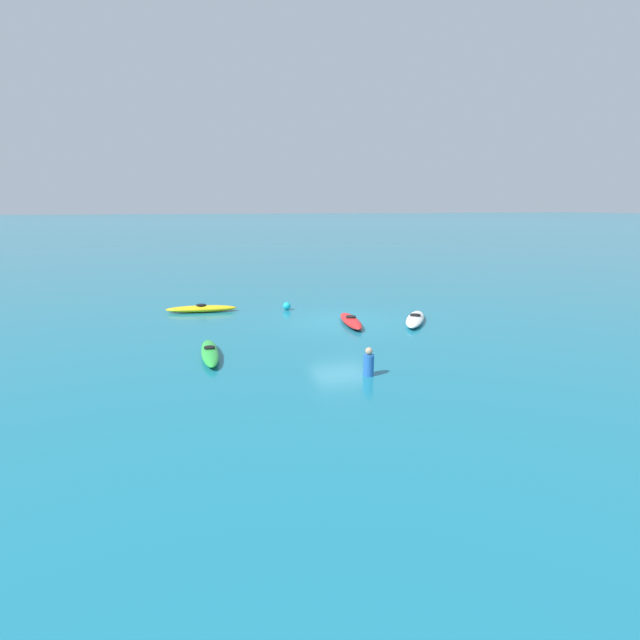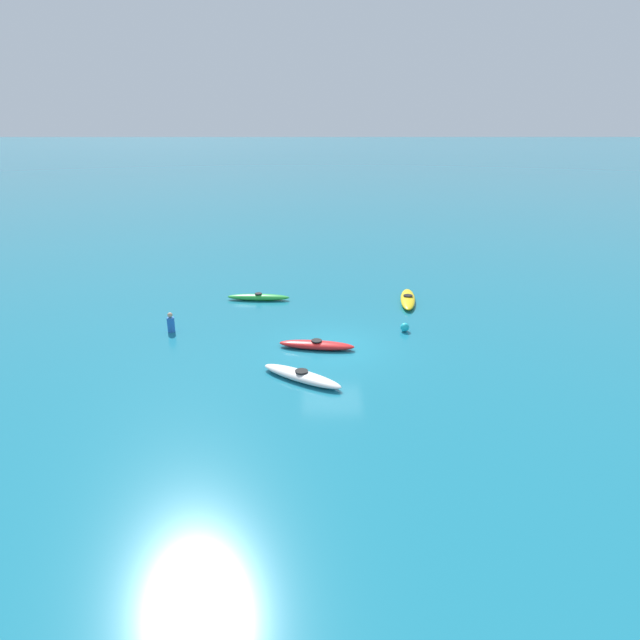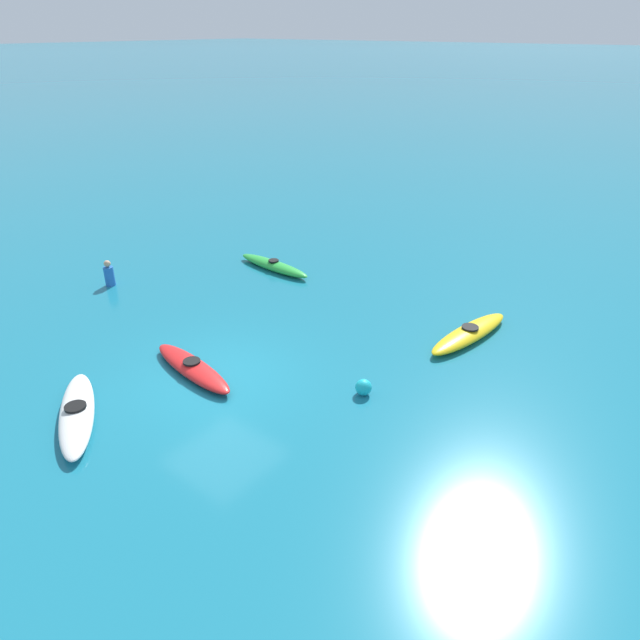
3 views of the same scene
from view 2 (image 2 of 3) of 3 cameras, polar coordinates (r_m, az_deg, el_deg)
name	(u,v)px [view 2 (image 2 of 3)]	position (r m, az deg, el deg)	size (l,w,h in m)	color
ground_plane	(332,346)	(21.97, 1.31, -2.81)	(600.00, 600.00, 0.00)	#19728C
kayak_white	(302,376)	(19.14, -1.97, -5.96)	(2.42, 3.14, 0.37)	white
kayak_red	(317,345)	(21.69, -0.36, -2.66)	(1.12, 3.13, 0.37)	red
kayak_yellow	(408,299)	(27.61, 9.30, 2.21)	(3.40, 1.18, 0.37)	yellow
kayak_green	(258,297)	(27.74, -6.55, 2.43)	(0.74, 3.22, 0.37)	green
buoy_cyan	(405,327)	(23.72, 8.99, -0.77)	(0.39, 0.39, 0.39)	#19B7C6
person_near_shore	(171,323)	(24.23, -15.55, -0.34)	(0.38, 0.38, 0.88)	blue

